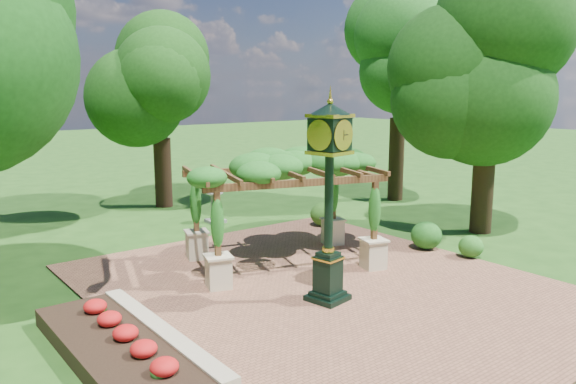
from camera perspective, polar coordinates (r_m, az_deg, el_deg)
ground at (r=13.43m, az=6.68°, el=-10.82°), size 120.00×120.00×0.00m
brick_plaza at (r=14.10m, az=3.79°, el=-9.63°), size 10.00×12.00×0.04m
border_wall at (r=11.29m, az=-12.70°, el=-14.18°), size 0.35×5.00×0.40m
flower_bed at (r=10.99m, az=-17.10°, el=-15.21°), size 1.50×5.00×0.36m
pedestal_clock at (r=12.53m, az=4.21°, el=0.79°), size 1.06×1.06×4.61m
pergola at (r=15.29m, az=-0.56°, el=1.91°), size 5.68×4.43×3.14m
sundial at (r=20.79m, az=-7.40°, el=-1.74°), size 0.66×0.66×1.14m
shrub_front at (r=17.15m, az=18.09°, el=-5.28°), size 0.71×0.71×0.64m
shrub_mid at (r=17.64m, az=13.88°, el=-4.29°), size 1.18×1.18×0.84m
shrub_back at (r=20.04m, az=3.59°, el=-2.26°), size 1.22×1.22×0.83m
tree_north at (r=23.62m, az=-12.93°, el=10.64°), size 3.78×3.78×7.38m
tree_east_far at (r=24.99m, az=11.31°, el=13.75°), size 3.78×3.78×9.32m
tree_east_near at (r=19.88m, az=19.88°, el=12.00°), size 4.26×4.26×8.18m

